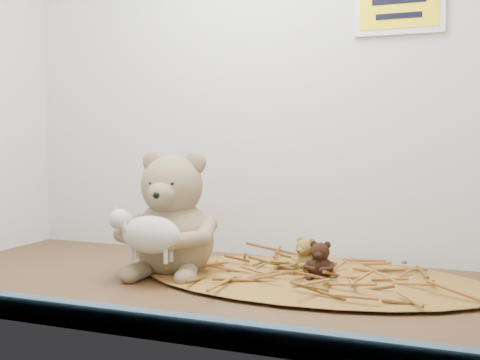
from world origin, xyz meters
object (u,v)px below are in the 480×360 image
at_px(main_teddy, 173,213).
at_px(mini_teddy_tan, 306,255).
at_px(toy_lamb, 151,235).
at_px(mini_teddy_brown, 320,258).

xyz_separation_m(main_teddy, mini_teddy_tan, (0.26, 0.05, -0.07)).
height_order(main_teddy, toy_lamb, main_teddy).
bearing_deg(main_teddy, mini_teddy_tan, 4.99).
distance_m(toy_lamb, mini_teddy_brown, 0.32).
bearing_deg(mini_teddy_tan, mini_teddy_brown, -14.91).
distance_m(main_teddy, mini_teddy_brown, 0.30).
bearing_deg(toy_lamb, main_teddy, 90.00).
relative_size(mini_teddy_tan, mini_teddy_brown, 1.02).
height_order(toy_lamb, mini_teddy_brown, toy_lamb).
distance_m(main_teddy, toy_lamb, 0.09).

